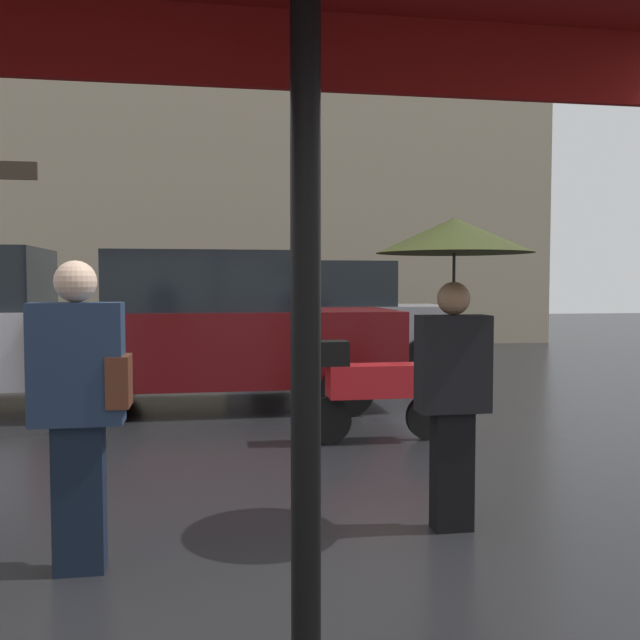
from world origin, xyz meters
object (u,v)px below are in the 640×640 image
object	(u,v)px
parked_car_left	(334,316)
pedestrian_with_umbrella	(454,283)
parked_scooter	(374,386)
parked_car_distant	(219,329)
pedestrian_with_bag	(80,397)

from	to	relation	value
parked_car_left	pedestrian_with_umbrella	bearing A→B (deg)	100.13
parked_scooter	parked_car_left	bearing A→B (deg)	60.74
parked_car_left	parked_car_distant	bearing A→B (deg)	73.77
parked_scooter	parked_car_distant	world-z (taller)	parked_car_distant
pedestrian_with_bag	parked_scooter	xyz separation A→B (m)	(2.32, 2.76, -0.40)
pedestrian_with_bag	pedestrian_with_umbrella	bearing A→B (deg)	37.43
parked_scooter	parked_car_distant	bearing A→B (deg)	100.69
parked_scooter	parked_car_left	world-z (taller)	parked_car_left
pedestrian_with_bag	parked_scooter	world-z (taller)	pedestrian_with_bag
pedestrian_with_umbrella	parked_scooter	distance (m)	2.68
pedestrian_with_bag	parked_scooter	distance (m)	3.63
parked_car_distant	pedestrian_with_bag	bearing A→B (deg)	-111.58
pedestrian_with_umbrella	parked_scooter	size ratio (longest dim) A/B	1.33
parked_car_left	parked_scooter	bearing A→B (deg)	98.88
parked_scooter	parked_car_distant	distance (m)	2.70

